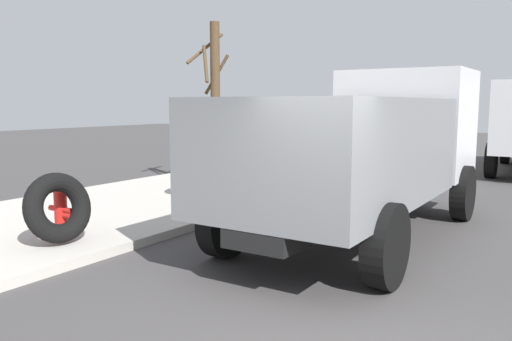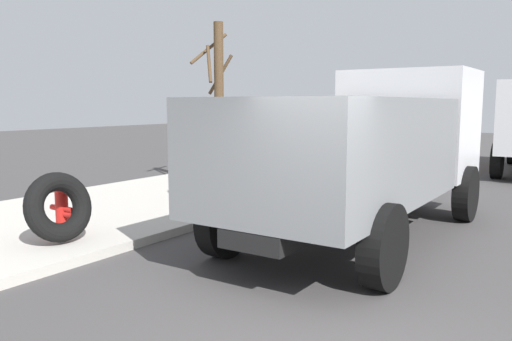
{
  "view_description": "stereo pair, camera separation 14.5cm",
  "coord_description": "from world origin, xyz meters",
  "px_view_note": "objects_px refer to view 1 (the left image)",
  "views": [
    {
      "loc": [
        -4.42,
        -1.97,
        2.32
      ],
      "look_at": [
        2.71,
        2.62,
        1.22
      ],
      "focal_mm": 36.28,
      "sensor_mm": 36.0,
      "label": 1
    },
    {
      "loc": [
        -4.34,
        -2.1,
        2.32
      ],
      "look_at": [
        2.71,
        2.62,
        1.22
      ],
      "focal_mm": 36.28,
      "sensor_mm": 36.0,
      "label": 2
    }
  ],
  "objects_px": {
    "fire_hydrant": "(61,207)",
    "dump_truck_gray": "(366,144)",
    "stop_sign": "(216,131)",
    "loose_tire": "(58,208)",
    "bare_tree": "(215,99)"
  },
  "relations": [
    {
      "from": "stop_sign",
      "to": "bare_tree",
      "type": "xyz_separation_m",
      "value": [
        2.65,
        2.06,
        0.68
      ]
    },
    {
      "from": "bare_tree",
      "to": "loose_tire",
      "type": "bearing_deg",
      "value": -164.06
    },
    {
      "from": "stop_sign",
      "to": "fire_hydrant",
      "type": "bearing_deg",
      "value": 169.77
    },
    {
      "from": "fire_hydrant",
      "to": "bare_tree",
      "type": "relative_size",
      "value": 0.21
    },
    {
      "from": "loose_tire",
      "to": "dump_truck_gray",
      "type": "xyz_separation_m",
      "value": [
        3.75,
        -3.54,
        0.89
      ]
    },
    {
      "from": "loose_tire",
      "to": "stop_sign",
      "type": "height_order",
      "value": "stop_sign"
    },
    {
      "from": "loose_tire",
      "to": "stop_sign",
      "type": "relative_size",
      "value": 0.48
    },
    {
      "from": "loose_tire",
      "to": "stop_sign",
      "type": "bearing_deg",
      "value": -3.42
    },
    {
      "from": "fire_hydrant",
      "to": "loose_tire",
      "type": "distance_m",
      "value": 0.53
    },
    {
      "from": "fire_hydrant",
      "to": "dump_truck_gray",
      "type": "bearing_deg",
      "value": -49.06
    },
    {
      "from": "fire_hydrant",
      "to": "dump_truck_gray",
      "type": "height_order",
      "value": "dump_truck_gray"
    },
    {
      "from": "stop_sign",
      "to": "loose_tire",
      "type": "bearing_deg",
      "value": 176.58
    },
    {
      "from": "stop_sign",
      "to": "dump_truck_gray",
      "type": "height_order",
      "value": "dump_truck_gray"
    },
    {
      "from": "loose_tire",
      "to": "bare_tree",
      "type": "bearing_deg",
      "value": 15.94
    },
    {
      "from": "fire_hydrant",
      "to": "dump_truck_gray",
      "type": "distance_m",
      "value": 5.29
    }
  ]
}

